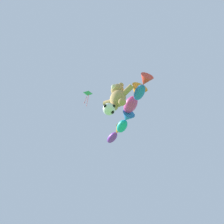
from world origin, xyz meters
TOP-DOWN VIEW (x-y plane):
  - teddy_bear_kite at (2.08, 4.55)m, footprint 2.40×1.06m
  - soccer_ball_kite at (1.54, 4.34)m, footprint 0.84×0.84m
  - fish_kite_cobalt at (3.67, 5.12)m, footprint 1.98×1.73m
  - fish_kite_magenta at (2.57, 5.94)m, footprint 2.63×2.22m
  - fish_kite_teal at (0.78, 7.25)m, footprint 2.33×1.96m
  - fish_kite_violet at (-1.04, 8.40)m, footprint 2.50×1.69m
  - diamond_kite at (-1.31, 4.59)m, footprint 0.61×0.70m

SIDE VIEW (x-z plane):
  - soccer_ball_kite at x=1.54m, z-range 7.86..8.64m
  - teddy_bear_kite at x=2.08m, z-range 8.26..10.69m
  - fish_kite_cobalt at x=3.67m, z-range 9.32..10.17m
  - fish_kite_teal at x=0.78m, z-range 9.55..10.57m
  - fish_kite_magenta at x=2.57m, z-range 9.71..10.88m
  - fish_kite_violet at x=-1.04m, z-range 10.10..11.00m
  - diamond_kite at x=-1.31m, z-range 11.59..14.12m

